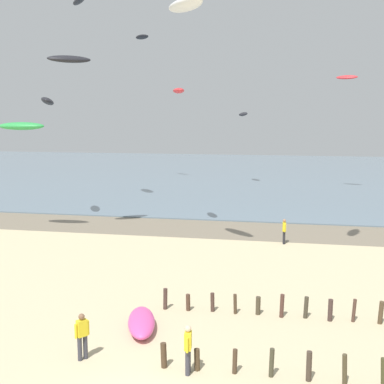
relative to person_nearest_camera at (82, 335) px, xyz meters
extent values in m
cube|color=#7A6D59|center=(2.84, 21.26, -0.91)|extent=(120.00, 6.12, 0.01)
cube|color=slate|center=(2.84, 59.31, -0.87)|extent=(160.00, 70.00, 0.10)
cylinder|color=#443222|center=(2.97, -0.01, -0.48)|extent=(0.24, 0.23, 0.89)
cylinder|color=#4A3824|center=(4.13, 0.02, -0.54)|extent=(0.21, 0.21, 0.77)
cylinder|color=#443324|center=(5.42, 0.05, -0.50)|extent=(0.17, 0.19, 0.85)
cylinder|color=#3F3C2B|center=(6.64, 0.05, -0.42)|extent=(0.18, 0.17, 1.00)
cylinder|color=#41352C|center=(7.84, 0.02, -0.41)|extent=(0.19, 0.18, 1.02)
cylinder|color=#463D29|center=(8.96, -0.03, -0.39)|extent=(0.20, 0.20, 1.07)
cylinder|color=#3F3D23|center=(10.14, -0.03, -0.40)|extent=(0.20, 0.17, 1.04)
cylinder|color=#45312B|center=(1.77, 5.10, -0.44)|extent=(0.20, 0.21, 0.96)
cylinder|color=#4B3427|center=(2.81, 5.11, -0.54)|extent=(0.20, 0.21, 0.76)
cylinder|color=#433029|center=(3.89, 5.23, -0.50)|extent=(0.19, 0.19, 0.85)
cylinder|color=#443424|center=(4.91, 5.16, -0.48)|extent=(0.18, 0.16, 0.89)
cylinder|color=#443B2B|center=(5.90, 5.25, -0.52)|extent=(0.21, 0.22, 0.81)
cylinder|color=#4A3028|center=(6.92, 5.14, -0.41)|extent=(0.20, 0.20, 1.03)
cylinder|color=#3E382B|center=(7.94, 5.25, -0.45)|extent=(0.22, 0.18, 0.95)
cylinder|color=#41302C|center=(8.93, 5.12, -0.44)|extent=(0.20, 0.20, 0.95)
cylinder|color=#4A342B|center=(9.91, 5.21, -0.42)|extent=(0.19, 0.15, 1.00)
cylinder|color=#4E3D2A|center=(10.98, 5.20, -0.43)|extent=(0.22, 0.23, 1.00)
cylinder|color=#383842|center=(0.07, 0.09, -0.48)|extent=(0.16, 0.16, 0.88)
cylinder|color=#383842|center=(-0.07, -0.09, -0.48)|extent=(0.16, 0.16, 0.88)
cube|color=yellow|center=(0.00, 0.00, 0.26)|extent=(0.40, 0.42, 0.60)
sphere|color=brown|center=(0.00, 0.00, 0.68)|extent=(0.22, 0.22, 0.22)
cylinder|color=yellow|center=(0.15, 0.19, 0.21)|extent=(0.09, 0.09, 0.52)
cylinder|color=yellow|center=(-0.15, -0.19, 0.21)|extent=(0.09, 0.09, 0.52)
cylinder|color=#232328|center=(6.92, 17.94, -0.48)|extent=(0.16, 0.16, 0.88)
cylinder|color=#232328|center=(6.93, 17.72, -0.48)|extent=(0.16, 0.16, 0.88)
cube|color=yellow|center=(6.93, 17.83, 0.26)|extent=(0.24, 0.37, 0.60)
sphere|color=#9E7051|center=(6.93, 17.83, 0.68)|extent=(0.22, 0.22, 0.22)
cylinder|color=yellow|center=(6.91, 18.07, 0.21)|extent=(0.09, 0.09, 0.52)
cylinder|color=yellow|center=(6.94, 17.59, 0.21)|extent=(0.09, 0.09, 0.52)
cylinder|color=#383842|center=(3.87, -0.16, -0.48)|extent=(0.16, 0.16, 0.88)
cylinder|color=#383842|center=(3.88, -0.38, -0.48)|extent=(0.16, 0.16, 0.88)
cube|color=yellow|center=(3.87, -0.27, 0.26)|extent=(0.25, 0.38, 0.60)
sphere|color=beige|center=(3.87, -0.27, 0.68)|extent=(0.22, 0.22, 0.22)
cylinder|color=yellow|center=(3.86, -0.03, 0.21)|extent=(0.09, 0.09, 0.52)
cylinder|color=yellow|center=(3.89, -0.51, 0.21)|extent=(0.09, 0.09, 0.52)
ellipsoid|color=#E54C99|center=(1.33, 2.82, -0.62)|extent=(1.92, 3.21, 0.60)
ellipsoid|color=white|center=(1.23, 12.34, 13.69)|extent=(3.04, 3.16, 0.78)
ellipsoid|color=black|center=(-11.92, 21.80, 8.84)|extent=(2.37, 3.39, 0.90)
ellipsoid|color=black|center=(1.57, 46.22, 7.90)|extent=(1.80, 2.65, 0.68)
ellipsoid|color=green|center=(-11.83, 17.41, 6.95)|extent=(3.52, 1.18, 0.63)
ellipsoid|color=black|center=(-11.03, 45.75, 17.35)|extent=(2.54, 2.31, 0.71)
ellipsoid|color=black|center=(-7.93, 17.32, 11.54)|extent=(3.06, 2.51, 0.72)
ellipsoid|color=red|center=(13.18, 41.93, 11.85)|extent=(2.45, 1.45, 0.64)
ellipsoid|color=black|center=(-11.72, 28.30, 17.92)|extent=(2.74, 3.26, 0.91)
ellipsoid|color=red|center=(-0.92, 20.43, 9.49)|extent=(1.55, 2.49, 0.42)
camera|label=1|loc=(6.92, -15.58, 7.66)|focal=46.49mm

